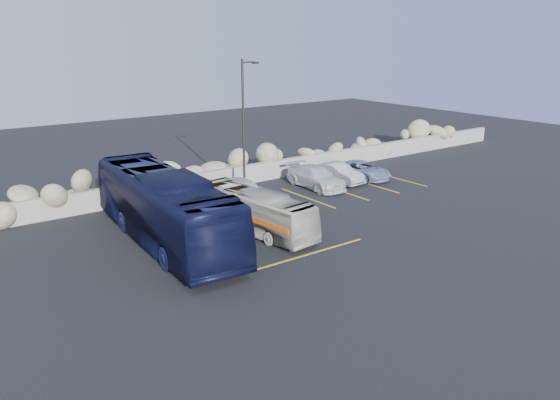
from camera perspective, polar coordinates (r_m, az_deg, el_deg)
ground at (r=24.07m, az=3.58°, el=-5.76°), size 90.00×90.00×0.00m
seawall at (r=33.47m, az=-9.65°, el=1.62°), size 60.00×0.40×1.20m
riprap_pile at (r=34.35m, az=-10.62°, el=3.16°), size 54.00×2.80×2.60m
parking_lines at (r=30.89m, az=3.60°, el=-0.60°), size 18.16×9.36×0.01m
lamppost at (r=31.81m, az=-3.77°, el=7.84°), size 1.14×0.18×8.00m
vintage_bus at (r=26.63m, az=-2.73°, el=-1.12°), size 2.56×7.60×2.07m
tour_coach at (r=25.58m, az=-11.96°, el=-0.75°), size 3.54×12.11×3.33m
car_a at (r=30.94m, az=-3.89°, el=0.87°), size 1.97×4.50×1.51m
car_b at (r=35.87m, az=6.08°, el=2.83°), size 1.57×3.88×1.25m
car_c at (r=34.48m, az=3.78°, el=2.38°), size 2.00×4.64×1.33m
car_d at (r=37.11m, az=8.59°, el=3.11°), size 2.27×4.28×1.15m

